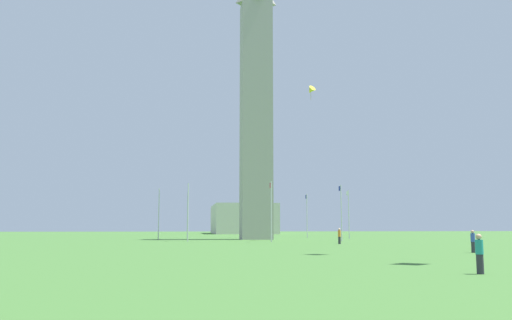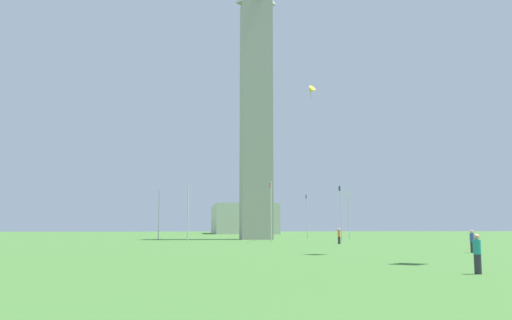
# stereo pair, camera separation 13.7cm
# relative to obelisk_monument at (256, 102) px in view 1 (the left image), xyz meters

# --- Properties ---
(ground_plane) EXTENTS (260.00, 260.00, 0.00)m
(ground_plane) POSITION_rel_obelisk_monument_xyz_m (0.00, 0.00, -21.19)
(ground_plane) COLOR #3D6B2D
(obelisk_monument) EXTENTS (4.66, 4.66, 42.38)m
(obelisk_monument) POSITION_rel_obelisk_monument_xyz_m (0.00, 0.00, 0.00)
(obelisk_monument) COLOR #A8A399
(obelisk_monument) RESTS_ON ground
(flagpole_n) EXTENTS (1.12, 0.14, 7.59)m
(flagpole_n) POSITION_rel_obelisk_monument_xyz_m (14.66, 0.00, -17.01)
(flagpole_n) COLOR silver
(flagpole_n) RESTS_ON ground
(flagpole_ne) EXTENTS (1.12, 0.14, 7.59)m
(flagpole_ne) POSITION_rel_obelisk_monument_xyz_m (10.39, 10.32, -17.01)
(flagpole_ne) COLOR silver
(flagpole_ne) RESTS_ON ground
(flagpole_e) EXTENTS (1.12, 0.14, 7.59)m
(flagpole_e) POSITION_rel_obelisk_monument_xyz_m (0.06, 14.60, -17.01)
(flagpole_e) COLOR silver
(flagpole_e) RESTS_ON ground
(flagpole_se) EXTENTS (1.12, 0.14, 7.59)m
(flagpole_se) POSITION_rel_obelisk_monument_xyz_m (-10.26, 10.32, -17.01)
(flagpole_se) COLOR silver
(flagpole_se) RESTS_ON ground
(flagpole_s) EXTENTS (1.12, 0.14, 7.59)m
(flagpole_s) POSITION_rel_obelisk_monument_xyz_m (-14.54, 0.00, -17.01)
(flagpole_s) COLOR silver
(flagpole_s) RESTS_ON ground
(flagpole_sw) EXTENTS (1.12, 0.14, 7.59)m
(flagpole_sw) POSITION_rel_obelisk_monument_xyz_m (-10.26, -10.32, -17.01)
(flagpole_sw) COLOR silver
(flagpole_sw) RESTS_ON ground
(flagpole_w) EXTENTS (1.12, 0.14, 7.59)m
(flagpole_w) POSITION_rel_obelisk_monument_xyz_m (0.06, -14.60, -17.01)
(flagpole_w) COLOR silver
(flagpole_w) RESTS_ON ground
(flagpole_nw) EXTENTS (1.12, 0.14, 7.59)m
(flagpole_nw) POSITION_rel_obelisk_monument_xyz_m (10.39, -10.32, -17.01)
(flagpole_nw) COLOR silver
(flagpole_nw) RESTS_ON ground
(person_teal_shirt) EXTENTS (0.32, 0.32, 1.64)m
(person_teal_shirt) POSITION_rel_obelisk_monument_xyz_m (-59.61, -1.43, -20.38)
(person_teal_shirt) COLOR #2D2D38
(person_teal_shirt) RESTS_ON ground
(person_orange_shirt) EXTENTS (0.32, 0.32, 1.76)m
(person_orange_shirt) POSITION_rel_obelisk_monument_xyz_m (-22.28, -6.47, -20.31)
(person_orange_shirt) COLOR #2D2D38
(person_orange_shirt) RESTS_ON ground
(person_blue_shirt) EXTENTS (0.32, 0.32, 1.67)m
(person_blue_shirt) POSITION_rel_obelisk_monument_xyz_m (-42.83, -10.69, -20.36)
(person_blue_shirt) COLOR #2D2D38
(person_blue_shirt) RESTS_ON ground
(kite_yellow_delta) EXTENTS (1.73, 1.59, 2.18)m
(kite_yellow_delta) POSITION_rel_obelisk_monument_xyz_m (-6.57, -7.21, 0.48)
(kite_yellow_delta) COLOR yellow
(distant_building) EXTENTS (29.56, 16.14, 7.88)m
(distant_building) POSITION_rel_obelisk_monument_xyz_m (67.25, -5.00, -17.25)
(distant_building) COLOR beige
(distant_building) RESTS_ON ground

